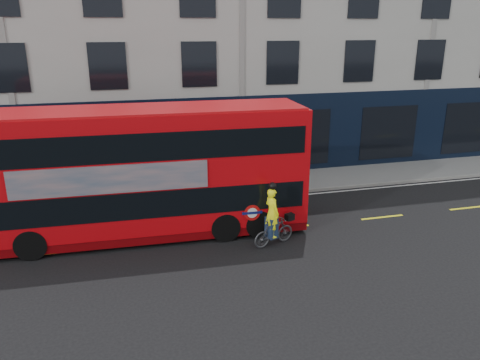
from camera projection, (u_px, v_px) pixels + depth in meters
name	position (u px, v px, depth m)	size (l,w,h in m)	color
ground	(301.00, 245.00, 16.01)	(120.00, 120.00, 0.00)	black
pavement	(250.00, 185.00, 21.97)	(60.00, 3.00, 0.12)	gray
kerb	(259.00, 195.00, 20.59)	(60.00, 0.12, 0.13)	gray
building_terrace	(219.00, 20.00, 25.57)	(50.00, 10.07, 15.00)	#B5B2AA
road_edge_line	(261.00, 199.00, 20.33)	(58.00, 0.10, 0.01)	silver
lane_dashes	(286.00, 228.00, 17.39)	(58.00, 0.12, 0.01)	yellow
bus	(145.00, 172.00, 16.17)	(11.38, 2.97, 4.55)	red
cyclist	(273.00, 224.00, 15.79)	(1.65, 0.92, 2.28)	#4B4D50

